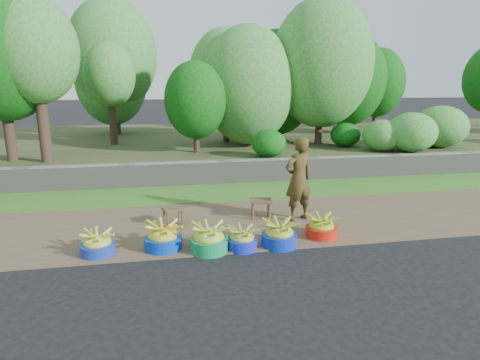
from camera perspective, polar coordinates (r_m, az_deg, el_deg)
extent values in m
plane|color=black|center=(5.80, 3.62, -10.15)|extent=(120.00, 120.00, 0.00)
cube|color=brown|center=(6.93, 1.11, -6.01)|extent=(80.00, 2.50, 0.02)
cube|color=#3C7823|center=(8.81, -1.50, -1.67)|extent=(80.00, 1.50, 0.04)
cube|color=gray|center=(9.57, -2.31, 1.11)|extent=(80.00, 0.35, 0.55)
cube|color=#3F4626|center=(14.36, -5.12, 5.14)|extent=(80.00, 10.00, 0.50)
cylinder|color=#38271D|center=(11.07, -6.23, 6.30)|extent=(0.16, 0.16, 0.90)
ellipsoid|color=#105710|center=(11.00, -6.35, 11.22)|extent=(1.66, 1.66, 2.07)
cylinder|color=#38271D|center=(10.58, -26.23, 7.66)|extent=(0.26, 0.26, 2.00)
ellipsoid|color=#439039|center=(10.58, -27.15, 16.16)|extent=(1.92, 1.92, 2.41)
cylinder|color=#38271D|center=(13.04, -17.66, 8.45)|extent=(0.23, 0.23, 1.64)
ellipsoid|color=#439039|center=(13.01, -18.07, 14.05)|extent=(1.53, 1.53, 1.91)
cylinder|color=#38271D|center=(13.69, 5.08, 7.96)|extent=(0.17, 0.17, 1.03)
ellipsoid|color=#105710|center=(13.62, 5.20, 13.55)|extent=(2.72, 2.72, 3.40)
cylinder|color=#38271D|center=(12.79, 11.18, 8.44)|extent=(0.21, 0.21, 1.51)
ellipsoid|color=#439039|center=(12.76, 11.53, 15.94)|extent=(3.06, 3.06, 3.82)
cylinder|color=#38271D|center=(15.96, 14.83, 8.58)|extent=(0.18, 0.18, 1.16)
ellipsoid|color=#105710|center=(15.91, 15.14, 13.63)|extent=(2.75, 2.75, 3.44)
cylinder|color=#38271D|center=(15.73, -17.22, 9.74)|extent=(0.25, 0.25, 1.91)
ellipsoid|color=#439039|center=(15.74, -17.72, 16.65)|extent=(3.14, 3.14, 3.93)
cylinder|color=#38271D|center=(16.02, -17.49, 8.43)|extent=(0.18, 0.18, 1.16)
ellipsoid|color=#439039|center=(15.97, -17.84, 13.26)|extent=(2.58, 2.58, 3.23)
cylinder|color=#38271D|center=(18.29, 18.62, 8.95)|extent=(0.19, 0.19, 1.20)
ellipsoid|color=#105710|center=(18.25, 18.93, 12.96)|extent=(2.28, 2.28, 2.84)
cylinder|color=#38271D|center=(12.16, 1.15, 7.13)|extent=(0.16, 0.16, 0.95)
ellipsoid|color=#439039|center=(12.08, 1.18, 13.28)|extent=(2.76, 2.76, 3.45)
cylinder|color=#38271D|center=(12.96, -1.98, 8.50)|extent=(0.20, 0.20, 1.40)
ellipsoid|color=#439039|center=(12.92, -2.03, 14.65)|extent=(2.30, 2.30, 2.88)
cylinder|color=#38271D|center=(11.19, -30.11, 7.09)|extent=(0.24, 0.24, 1.85)
ellipsoid|color=#439039|center=(11.99, 23.20, 6.27)|extent=(1.35, 1.35, 1.08)
ellipsoid|color=#105710|center=(10.27, 4.12, 5.22)|extent=(0.88, 0.88, 0.70)
ellipsoid|color=#439039|center=(11.87, 19.58, 6.00)|extent=(1.09, 1.09, 0.87)
ellipsoid|color=#105710|center=(12.39, 14.75, 6.23)|extent=(0.88, 0.88, 0.71)
ellipsoid|color=#439039|center=(13.22, 26.64, 6.80)|extent=(1.52, 1.52, 1.22)
cylinder|color=#1930A4|center=(5.99, -19.56, -9.27)|extent=(0.47, 0.47, 0.17)
ellipsoid|color=#ACC53B|center=(5.94, -19.66, -8.10)|extent=(0.42, 0.42, 0.27)
cylinder|color=#0639BB|center=(5.93, -10.85, -8.81)|extent=(0.54, 0.54, 0.20)
ellipsoid|color=gold|center=(5.88, -10.92, -7.44)|extent=(0.48, 0.48, 0.31)
cylinder|color=#118A49|center=(5.79, -4.42, -9.17)|extent=(0.54, 0.54, 0.20)
ellipsoid|color=#AAC235|center=(5.73, -4.45, -7.77)|extent=(0.48, 0.48, 0.31)
cylinder|color=#1526D0|center=(5.85, 0.30, -9.05)|extent=(0.44, 0.44, 0.16)
ellipsoid|color=#99A332|center=(5.81, 0.30, -7.92)|extent=(0.39, 0.39, 0.25)
cylinder|color=#0E2EBE|center=(5.98, 5.58, -8.46)|extent=(0.52, 0.52, 0.19)
ellipsoid|color=#9AA92A|center=(5.93, 5.61, -7.15)|extent=(0.46, 0.46, 0.30)
cylinder|color=red|center=(6.39, 11.46, -7.29)|extent=(0.48, 0.48, 0.17)
ellipsoid|color=#A4AB1D|center=(6.34, 11.51, -6.15)|extent=(0.43, 0.43, 0.28)
cube|color=brown|center=(6.81, -9.52, -4.02)|extent=(0.40, 0.34, 0.04)
cylinder|color=brown|center=(6.74, -10.27, -5.57)|extent=(0.04, 0.04, 0.26)
cylinder|color=brown|center=(6.81, -8.21, -5.27)|extent=(0.04, 0.04, 0.26)
cylinder|color=brown|center=(6.90, -10.72, -5.13)|extent=(0.04, 0.04, 0.26)
cylinder|color=brown|center=(6.97, -8.70, -4.85)|extent=(0.04, 0.04, 0.26)
cube|color=brown|center=(7.04, 2.99, -2.97)|extent=(0.42, 0.35, 0.04)
cylinder|color=brown|center=(6.99, 1.83, -4.52)|extent=(0.04, 0.04, 0.29)
cylinder|color=brown|center=(7.00, 4.20, -4.51)|extent=(0.04, 0.04, 0.29)
cylinder|color=brown|center=(7.18, 1.78, -4.02)|extent=(0.04, 0.04, 0.29)
cylinder|color=brown|center=(7.19, 4.08, -4.02)|extent=(0.04, 0.04, 0.29)
imported|color=black|center=(6.91, 8.33, 0.16)|extent=(0.61, 0.48, 1.45)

